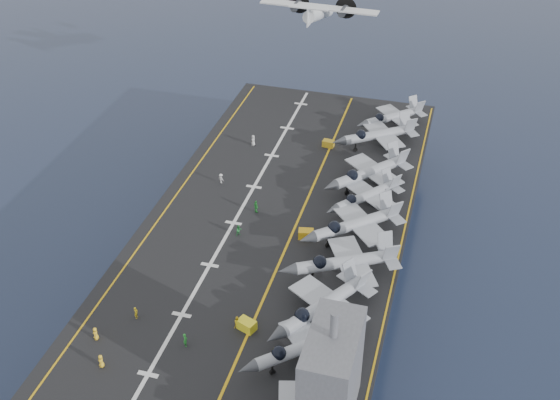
# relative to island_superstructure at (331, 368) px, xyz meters

# --- Properties ---
(ground) EXTENTS (500.00, 500.00, 0.00)m
(ground) POSITION_rel_island_superstructure_xyz_m (-15.00, 30.00, -17.90)
(ground) COLOR #142135
(ground) RESTS_ON ground
(hull) EXTENTS (36.00, 90.00, 10.00)m
(hull) POSITION_rel_island_superstructure_xyz_m (-15.00, 30.00, -12.90)
(hull) COLOR #56595E
(hull) RESTS_ON ground
(flight_deck) EXTENTS (38.00, 92.00, 0.40)m
(flight_deck) POSITION_rel_island_superstructure_xyz_m (-15.00, 30.00, -7.70)
(flight_deck) COLOR black
(flight_deck) RESTS_ON hull
(foul_line) EXTENTS (0.35, 90.00, 0.02)m
(foul_line) POSITION_rel_island_superstructure_xyz_m (-12.00, 30.00, -7.48)
(foul_line) COLOR gold
(foul_line) RESTS_ON flight_deck
(landing_centerline) EXTENTS (0.50, 90.00, 0.02)m
(landing_centerline) POSITION_rel_island_superstructure_xyz_m (-21.00, 30.00, -7.48)
(landing_centerline) COLOR silver
(landing_centerline) RESTS_ON flight_deck
(deck_edge_port) EXTENTS (0.25, 90.00, 0.02)m
(deck_edge_port) POSITION_rel_island_superstructure_xyz_m (-32.00, 30.00, -7.48)
(deck_edge_port) COLOR gold
(deck_edge_port) RESTS_ON flight_deck
(deck_edge_stbd) EXTENTS (0.25, 90.00, 0.02)m
(deck_edge_stbd) POSITION_rel_island_superstructure_xyz_m (3.50, 30.00, -7.48)
(deck_edge_stbd) COLOR gold
(deck_edge_stbd) RESTS_ON flight_deck
(island_superstructure) EXTENTS (5.00, 10.00, 15.00)m
(island_superstructure) POSITION_rel_island_superstructure_xyz_m (0.00, 0.00, 0.00)
(island_superstructure) COLOR #56595E
(island_superstructure) RESTS_ON flight_deck
(fighter_jet_1) EXTENTS (17.22, 16.93, 5.04)m
(fighter_jet_1) POSITION_rel_island_superstructure_xyz_m (-4.45, 6.71, -4.98)
(fighter_jet_1) COLOR gray
(fighter_jet_1) RESTS_ON flight_deck
(fighter_jet_2) EXTENTS (17.53, 19.13, 5.53)m
(fighter_jet_2) POSITION_rel_island_superstructure_xyz_m (-3.84, 13.75, -4.74)
(fighter_jet_2) COLOR #9BA4AB
(fighter_jet_2) RESTS_ON flight_deck
(fighter_jet_3) EXTENTS (19.06, 16.86, 5.53)m
(fighter_jet_3) POSITION_rel_island_superstructure_xyz_m (-2.83, 22.57, -4.73)
(fighter_jet_3) COLOR #99A0AA
(fighter_jet_3) RESTS_ON flight_deck
(fighter_jet_4) EXTENTS (18.74, 18.29, 5.46)m
(fighter_jet_4) POSITION_rel_island_superstructure_xyz_m (-3.11, 31.17, -4.77)
(fighter_jet_4) COLOR #959DA4
(fighter_jet_4) RESTS_ON flight_deck
(fighter_jet_5) EXTENTS (15.42, 16.04, 4.66)m
(fighter_jet_5) POSITION_rel_island_superstructure_xyz_m (-2.96, 39.17, -5.17)
(fighter_jet_5) COLOR #959BA3
(fighter_jet_5) RESTS_ON flight_deck
(fighter_jet_6) EXTENTS (18.30, 18.80, 5.48)m
(fighter_jet_6) POSITION_rel_island_superstructure_xyz_m (-3.55, 45.32, -4.76)
(fighter_jet_6) COLOR gray
(fighter_jet_6) RESTS_ON flight_deck
(fighter_jet_7) EXTENTS (18.15, 16.91, 5.24)m
(fighter_jet_7) POSITION_rel_island_superstructure_xyz_m (-4.14, 57.76, -4.88)
(fighter_jet_7) COLOR #A2A9B2
(fighter_jet_7) RESTS_ON flight_deck
(fighter_jet_8) EXTENTS (16.13, 15.84, 4.71)m
(fighter_jet_8) POSITION_rel_island_superstructure_xyz_m (-2.68, 65.44, -5.14)
(fighter_jet_8) COLOR #969FA6
(fighter_jet_8) RESTS_ON flight_deck
(tow_cart_a) EXTENTS (2.57, 2.12, 1.32)m
(tow_cart_a) POSITION_rel_island_superstructure_xyz_m (-12.41, 9.90, -6.84)
(tow_cart_a) COLOR yellow
(tow_cart_a) RESTS_ON flight_deck
(tow_cart_b) EXTENTS (2.37, 1.78, 1.28)m
(tow_cart_b) POSITION_rel_island_superstructure_xyz_m (-9.88, 29.53, -6.86)
(tow_cart_b) COLOR gold
(tow_cart_b) RESTS_ON flight_deck
(tow_cart_c) EXTENTS (2.07, 1.47, 1.16)m
(tow_cart_c) POSITION_rel_island_superstructure_xyz_m (-12.40, 55.64, -6.92)
(tow_cart_c) COLOR gold
(tow_cart_c) RESTS_ON flight_deck
(crew_0) EXTENTS (0.86, 1.16, 1.78)m
(crew_0) POSITION_rel_island_superstructure_xyz_m (-26.57, -0.33, -6.61)
(crew_0) COLOR yellow
(crew_0) RESTS_ON flight_deck
(crew_1) EXTENTS (0.81, 1.10, 1.70)m
(crew_1) POSITION_rel_island_superstructure_xyz_m (-26.19, 8.04, -6.65)
(crew_1) COLOR yellow
(crew_1) RESTS_ON flight_deck
(crew_2) EXTENTS (1.20, 1.21, 1.71)m
(crew_2) POSITION_rel_island_superstructure_xyz_m (-19.30, 27.47, -6.65)
(crew_2) COLOR green
(crew_2) RESTS_ON flight_deck
(crew_3) EXTENTS (1.19, 1.04, 1.67)m
(crew_3) POSITION_rel_island_superstructure_xyz_m (-26.40, 39.72, -6.67)
(crew_3) COLOR silver
(crew_3) RESTS_ON flight_deck
(crew_4) EXTENTS (1.44, 1.43, 2.03)m
(crew_4) POSITION_rel_island_superstructure_xyz_m (-18.61, 33.55, -6.49)
(crew_4) COLOR #268C33
(crew_4) RESTS_ON flight_deck
(crew_5) EXTENTS (0.81, 1.19, 1.95)m
(crew_5) POSITION_rel_island_superstructure_xyz_m (-25.03, 52.49, -6.53)
(crew_5) COLOR silver
(crew_5) RESTS_ON flight_deck
(crew_6) EXTENTS (1.19, 1.36, 1.90)m
(crew_6) POSITION_rel_island_superstructure_xyz_m (-18.54, 5.34, -6.55)
(crew_6) COLOR #24902D
(crew_6) RESTS_ON flight_deck
(crew_7) EXTENTS (1.28, 1.12, 1.79)m
(crew_7) POSITION_rel_island_superstructure_xyz_m (-13.53, 9.79, -6.61)
(crew_7) COLOR yellow
(crew_7) RESTS_ON flight_deck
(transport_plane) EXTENTS (24.21, 17.05, 5.57)m
(transport_plane) POSITION_rel_island_superstructure_xyz_m (-20.90, 82.79, 5.93)
(transport_plane) COLOR silver
(crew_8) EXTENTS (0.86, 1.16, 1.78)m
(crew_8) POSITION_rel_island_superstructure_xyz_m (-29.26, 3.41, -6.61)
(crew_8) COLOR yellow
(crew_8) RESTS_ON flight_deck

